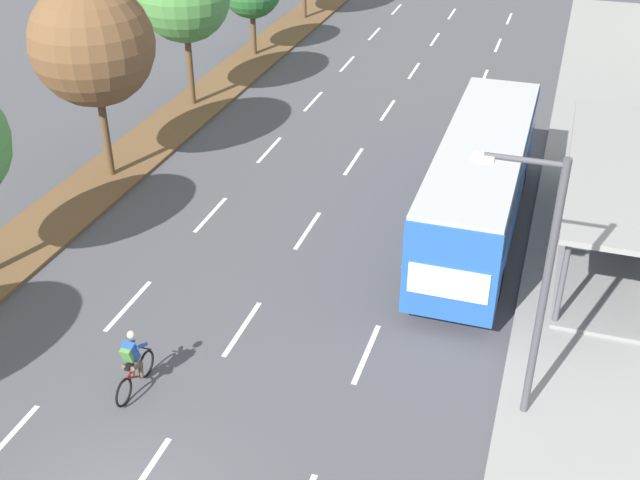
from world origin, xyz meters
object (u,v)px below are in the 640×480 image
at_px(bus_shelter, 622,199).
at_px(cyclist, 133,364).
at_px(median_tree_third, 92,44).
at_px(streetlight, 538,276).
at_px(bus, 480,177).

bearing_deg(bus_shelter, cyclist, -136.98).
height_order(bus_shelter, median_tree_third, median_tree_third).
relative_size(cyclist, streetlight, 0.28).
xyz_separation_m(bus_shelter, streetlight, (-2.11, -8.30, 2.02)).
bearing_deg(median_tree_third, bus, -0.25).
xyz_separation_m(bus_shelter, cyclist, (-11.05, -10.31, -1.08)).
distance_m(cyclist, streetlight, 9.68).
bearing_deg(streetlight, median_tree_third, 152.45).
distance_m(bus_shelter, cyclist, 15.15).
relative_size(bus, cyclist, 6.20).
bearing_deg(bus, streetlight, -75.02).
xyz_separation_m(bus_shelter, bus, (-4.28, -0.19, 0.20)).
bearing_deg(cyclist, streetlight, 12.70).
relative_size(median_tree_third, streetlight, 1.08).
xyz_separation_m(cyclist, streetlight, (8.94, 2.02, 3.10)).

